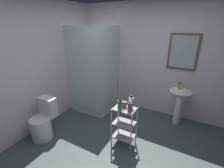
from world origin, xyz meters
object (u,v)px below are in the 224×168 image
(toilet, at_px, (43,122))
(conditioner_bottle_purple, at_px, (130,107))
(hand_soap_bottle, at_px, (179,86))
(shower_stall, at_px, (96,92))
(rinse_cup, at_px, (124,105))
(lotion_bottle_white, at_px, (131,103))
(pedestal_sink, at_px, (180,99))
(body_wash_bottle_green, at_px, (120,105))
(storage_cart, at_px, (124,124))

(toilet, xyz_separation_m, conditioner_bottle_purple, (1.52, 0.48, 0.51))
(hand_soap_bottle, relative_size, conditioner_bottle_purple, 0.72)
(toilet, bearing_deg, conditioner_bottle_purple, 17.37)
(shower_stall, relative_size, toilet, 2.63)
(toilet, height_order, rinse_cup, rinse_cup)
(lotion_bottle_white, relative_size, conditioner_bottle_purple, 1.16)
(lotion_bottle_white, bearing_deg, hand_soap_bottle, 60.00)
(pedestal_sink, bearing_deg, conditioner_bottle_purple, -118.02)
(toilet, bearing_deg, rinse_cup, 21.82)
(hand_soap_bottle, height_order, conditioner_bottle_purple, hand_soap_bottle)
(body_wash_bottle_green, bearing_deg, shower_stall, 140.06)
(storage_cart, bearing_deg, lotion_bottle_white, 35.71)
(hand_soap_bottle, distance_m, rinse_cup, 1.30)
(toilet, xyz_separation_m, lotion_bottle_white, (1.50, 0.59, 0.53))
(pedestal_sink, xyz_separation_m, conditioner_bottle_purple, (-0.64, -1.20, 0.25))
(pedestal_sink, xyz_separation_m, toilet, (-2.16, -1.67, -0.26))
(pedestal_sink, bearing_deg, lotion_bottle_white, -121.44)
(pedestal_sink, distance_m, rinse_cup, 1.37)
(body_wash_bottle_green, height_order, rinse_cup, body_wash_bottle_green)
(conditioner_bottle_purple, bearing_deg, toilet, -162.63)
(pedestal_sink, relative_size, conditioner_bottle_purple, 4.06)
(hand_soap_bottle, height_order, lotion_bottle_white, lotion_bottle_white)
(shower_stall, height_order, pedestal_sink, shower_stall)
(shower_stall, relative_size, storage_cart, 2.70)
(shower_stall, xyz_separation_m, hand_soap_bottle, (1.82, 0.29, 0.41))
(body_wash_bottle_green, bearing_deg, storage_cart, 53.22)
(shower_stall, relative_size, hand_soap_bottle, 13.99)
(body_wash_bottle_green, distance_m, rinse_cup, 0.11)
(storage_cart, bearing_deg, shower_stall, 143.76)
(toilet, bearing_deg, shower_stall, 77.89)
(storage_cart, bearing_deg, toilet, -159.40)
(conditioner_bottle_purple, bearing_deg, pedestal_sink, 61.98)
(toilet, distance_m, lotion_bottle_white, 1.70)
(conditioner_bottle_purple, bearing_deg, body_wash_bottle_green, -174.28)
(pedestal_sink, height_order, body_wash_bottle_green, body_wash_bottle_green)
(rinse_cup, bearing_deg, pedestal_sink, 55.58)
(toilet, xyz_separation_m, rinse_cup, (1.40, 0.56, 0.48))
(shower_stall, distance_m, lotion_bottle_white, 1.48)
(storage_cart, xyz_separation_m, conditioner_bottle_purple, (0.11, -0.06, 0.39))
(pedestal_sink, distance_m, body_wash_bottle_green, 1.47)
(storage_cart, distance_m, conditioner_bottle_purple, 0.41)
(hand_soap_bottle, height_order, body_wash_bottle_green, hand_soap_bottle)
(shower_stall, xyz_separation_m, storage_cart, (1.13, -0.83, -0.03))
(body_wash_bottle_green, relative_size, rinse_cup, 1.88)
(storage_cart, xyz_separation_m, rinse_cup, (-0.02, 0.03, 0.36))
(lotion_bottle_white, distance_m, body_wash_bottle_green, 0.19)
(rinse_cup, bearing_deg, toilet, -158.18)
(shower_stall, bearing_deg, lotion_bottle_white, -32.39)
(toilet, height_order, conditioner_bottle_purple, conditioner_bottle_purple)
(conditioner_bottle_purple, bearing_deg, storage_cart, 152.00)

